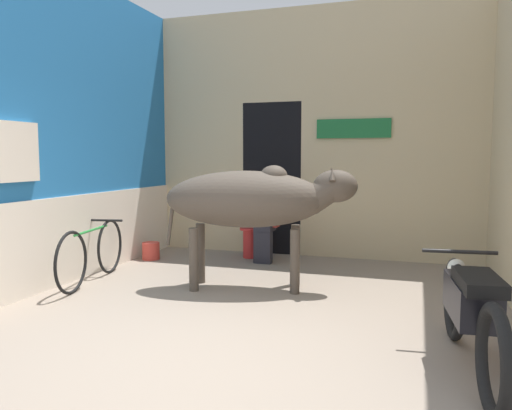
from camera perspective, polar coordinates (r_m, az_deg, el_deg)
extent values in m
plane|color=gray|center=(4.01, -7.01, -17.33)|extent=(30.00, 30.00, 0.00)
cube|color=#236BAD|center=(6.91, -19.59, 8.20)|extent=(0.18, 4.27, 3.83)
cube|color=silver|center=(6.92, -18.56, -3.22)|extent=(0.03, 4.27, 1.07)
cube|color=silver|center=(5.92, -25.66, 5.50)|extent=(0.08, 0.56, 0.64)
cube|color=#C6B289|center=(8.02, 6.62, 16.76)|extent=(5.05, 0.18, 1.42)
cube|color=#C6B289|center=(8.43, -5.79, 3.13)|extent=(1.40, 0.18, 2.41)
cube|color=#C6B289|center=(7.72, 15.09, 2.75)|extent=(2.69, 0.18, 2.41)
cube|color=black|center=(8.37, 2.64, 3.14)|extent=(0.96, 0.90, 2.41)
cube|color=#196633|center=(7.66, 11.06, 8.58)|extent=(1.10, 0.03, 0.28)
ellipsoid|color=#4C4238|center=(5.84, -1.20, 0.68)|extent=(1.99, 1.10, 0.67)
ellipsoid|color=#4C4238|center=(5.79, 2.04, 3.35)|extent=(0.37, 0.34, 0.25)
cylinder|color=#4C4238|center=(5.80, 7.35, 1.12)|extent=(0.50, 0.40, 0.44)
ellipsoid|color=#4C4238|center=(5.80, 9.08, 2.14)|extent=(0.56, 0.42, 0.38)
cylinder|color=#4C4238|center=(6.03, -9.68, -1.46)|extent=(0.14, 0.07, 0.66)
cylinder|color=#4C4238|center=(6.09, 4.53, -5.72)|extent=(0.11, 0.11, 0.74)
cylinder|color=#4C4238|center=(5.71, 4.46, -6.47)|extent=(0.11, 0.11, 0.74)
cylinder|color=#4C4238|center=(6.22, -6.36, -5.50)|extent=(0.11, 0.11, 0.74)
cylinder|color=#4C4238|center=(5.85, -7.14, -6.21)|extent=(0.11, 0.11, 0.74)
cone|color=#473D33|center=(5.92, 8.56, 3.58)|extent=(0.10, 0.15, 0.18)
cone|color=#473D33|center=(5.66, 8.70, 3.49)|extent=(0.10, 0.15, 0.18)
torus|color=black|center=(3.42, 25.50, -15.75)|extent=(0.15, 0.70, 0.70)
torus|color=black|center=(4.64, 21.71, -9.96)|extent=(0.15, 0.70, 0.70)
cube|color=black|center=(3.97, 23.40, -9.88)|extent=(0.35, 0.75, 0.28)
cube|color=black|center=(3.74, 24.10, -8.00)|extent=(0.32, 0.60, 0.09)
cylinder|color=black|center=(4.41, 22.23, -4.97)|extent=(0.58, 0.09, 0.03)
sphere|color=silver|center=(4.52, 21.95, -6.68)|extent=(0.15, 0.15, 0.15)
torus|color=black|center=(6.06, -20.37, -6.18)|extent=(0.16, 0.72, 0.72)
torus|color=black|center=(6.97, -16.35, -4.54)|extent=(0.16, 0.72, 0.72)
cylinder|color=green|center=(6.46, -18.30, -2.76)|extent=(0.18, 0.84, 0.03)
cylinder|color=black|center=(6.83, -16.76, -1.69)|extent=(0.44, 0.11, 0.03)
cube|color=#282833|center=(7.32, 0.82, -4.85)|extent=(0.26, 0.14, 0.47)
cube|color=#282833|center=(7.36, 1.03, -2.55)|extent=(0.26, 0.32, 0.11)
cube|color=maroon|center=(7.39, 1.19, -0.37)|extent=(0.36, 0.20, 0.55)
sphere|color=tan|center=(7.36, 1.20, 2.54)|extent=(0.20, 0.20, 0.20)
cylinder|color=red|center=(7.71, -0.62, -4.45)|extent=(0.23, 0.23, 0.43)
cylinder|color=red|center=(7.67, -0.62, -2.72)|extent=(0.33, 0.33, 0.04)
cylinder|color=#C63D33|center=(7.76, -11.92, -5.16)|extent=(0.26, 0.26, 0.26)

